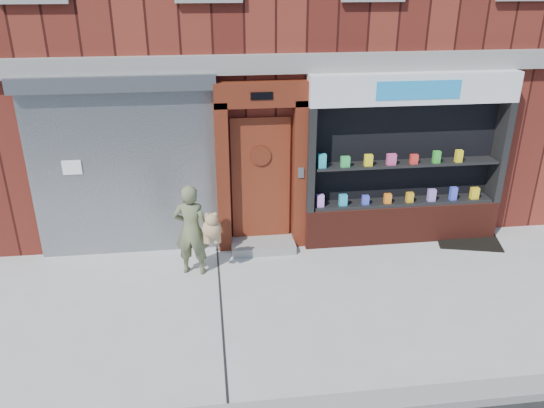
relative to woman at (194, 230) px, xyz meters
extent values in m
plane|color=#9E9E99|center=(1.91, -1.07, -0.77)|extent=(80.00, 80.00, 0.00)
cube|color=gray|center=(1.91, -3.22, -0.71)|extent=(60.00, 0.30, 0.12)
cube|color=gray|center=(1.91, 0.85, 2.38)|extent=(12.00, 0.16, 0.30)
cube|color=gray|center=(-1.09, 0.87, 0.63)|extent=(3.00, 0.10, 2.80)
cube|color=slate|center=(-1.09, 0.81, 2.15)|extent=(3.10, 0.30, 0.24)
cube|color=white|center=(-1.89, 0.81, 0.83)|extent=(0.30, 0.01, 0.24)
cube|color=#501A0D|center=(0.51, 0.79, 0.53)|extent=(0.22, 0.28, 2.60)
cube|color=#501A0D|center=(1.81, 0.79, 0.53)|extent=(0.22, 0.28, 2.60)
cube|color=#501A0D|center=(1.16, 0.79, 1.93)|extent=(1.50, 0.28, 0.40)
cube|color=black|center=(1.16, 0.64, 1.93)|extent=(0.35, 0.01, 0.12)
cube|color=#622212|center=(1.16, 0.90, 0.43)|extent=(1.00, 0.06, 2.20)
cylinder|color=black|center=(1.16, 0.86, 0.88)|extent=(0.28, 0.02, 0.28)
cylinder|color=#501A0D|center=(1.16, 0.85, 0.88)|extent=(0.34, 0.02, 0.34)
cube|color=gray|center=(1.16, 0.63, -0.69)|extent=(1.10, 0.55, 0.15)
cube|color=slate|center=(1.81, 0.64, 0.63)|extent=(0.10, 0.02, 0.18)
cube|color=#521C13|center=(3.66, 0.73, -0.42)|extent=(3.50, 0.40, 0.70)
cube|color=black|center=(1.97, 0.73, 0.83)|extent=(0.12, 0.40, 1.80)
cube|color=black|center=(5.35, 0.73, 0.83)|extent=(0.12, 0.40, 1.80)
cube|color=black|center=(3.66, 0.92, 0.83)|extent=(3.30, 0.03, 1.80)
cube|color=black|center=(3.66, 0.73, -0.04)|extent=(3.20, 0.36, 0.06)
cube|color=black|center=(3.66, 0.73, 0.68)|extent=(3.20, 0.36, 0.04)
cube|color=white|center=(3.66, 0.73, 1.98)|extent=(3.50, 0.40, 0.50)
cube|color=#187BBA|center=(3.66, 0.53, 1.98)|extent=(1.40, 0.01, 0.30)
cube|color=#CD85F0|center=(2.16, 0.65, 0.10)|extent=(0.12, 0.09, 0.22)
cube|color=#269CC2|center=(2.56, 0.65, 0.09)|extent=(0.14, 0.09, 0.20)
cube|color=blue|center=(2.96, 0.65, 0.07)|extent=(0.12, 0.09, 0.16)
cube|color=orange|center=(3.36, 0.65, 0.08)|extent=(0.12, 0.09, 0.17)
cube|color=gold|center=(3.76, 0.65, 0.08)|extent=(0.12, 0.09, 0.17)
cube|color=#9D75D3|center=(4.16, 0.65, 0.10)|extent=(0.13, 0.09, 0.21)
cube|color=#414CDD|center=(4.56, 0.65, 0.11)|extent=(0.12, 0.09, 0.23)
cube|color=yellow|center=(4.96, 0.65, 0.09)|extent=(0.14, 0.09, 0.21)
cube|color=#24A7B4|center=(2.16, 0.65, 0.82)|extent=(0.14, 0.09, 0.24)
cube|color=green|center=(2.56, 0.65, 0.79)|extent=(0.15, 0.09, 0.18)
cube|color=yellow|center=(2.96, 0.65, 0.80)|extent=(0.13, 0.09, 0.19)
cube|color=#D64785|center=(3.36, 0.65, 0.79)|extent=(0.15, 0.09, 0.19)
cube|color=red|center=(3.76, 0.65, 0.78)|extent=(0.12, 0.09, 0.16)
cube|color=green|center=(4.16, 0.65, 0.80)|extent=(0.12, 0.09, 0.21)
cube|color=yellow|center=(4.56, 0.65, 0.80)|extent=(0.11, 0.09, 0.21)
imported|color=#5D6743|center=(-0.04, 0.02, -0.01)|extent=(0.62, 0.47, 1.51)
sphere|color=#A37C51|center=(0.28, -0.15, 0.07)|extent=(0.30, 0.30, 0.30)
sphere|color=#A37C51|center=(0.28, -0.20, 0.25)|extent=(0.20, 0.20, 0.20)
sphere|color=#A37C51|center=(0.22, -0.20, 0.33)|extent=(0.07, 0.07, 0.07)
sphere|color=#A37C51|center=(0.34, -0.20, 0.33)|extent=(0.07, 0.07, 0.07)
cylinder|color=#A37C51|center=(0.18, -0.15, -0.08)|extent=(0.07, 0.07, 0.18)
cylinder|color=#A37C51|center=(0.38, -0.15, -0.08)|extent=(0.07, 0.07, 0.18)
cylinder|color=#A37C51|center=(0.22, -0.17, -0.08)|extent=(0.07, 0.07, 0.18)
cylinder|color=#A37C51|center=(0.34, -0.17, -0.08)|extent=(0.07, 0.07, 0.18)
cube|color=black|center=(4.88, 0.48, -0.76)|extent=(1.24, 1.01, 0.03)
camera|label=1|loc=(0.27, -7.54, 3.66)|focal=35.00mm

